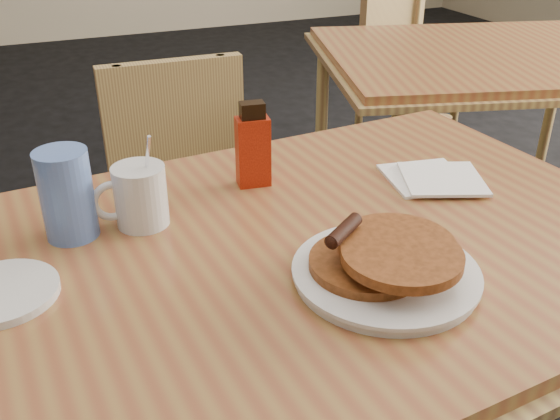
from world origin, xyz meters
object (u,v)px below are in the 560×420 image
object	(u,v)px
coffee_mug	(139,195)
chair_main_far	(188,193)
chair_neighbor_far	(399,70)
pancake_plate	(386,265)
blue_tumbler	(67,195)
syrup_bottle	(253,147)
neighbor_table	(520,61)
main_table	(294,265)

from	to	relation	value
coffee_mug	chair_main_far	bearing A→B (deg)	80.91
chair_neighbor_far	pancake_plate	world-z (taller)	pancake_plate
coffee_mug	blue_tumbler	bearing A→B (deg)	-171.38
chair_neighbor_far	syrup_bottle	distance (m)	1.83
chair_main_far	neighbor_table	bearing A→B (deg)	6.56
neighbor_table	pancake_plate	xyz separation A→B (m)	(-1.12, -0.97, 0.06)
neighbor_table	syrup_bottle	size ratio (longest dim) A/B	9.58
chair_neighbor_far	pancake_plate	bearing A→B (deg)	-138.97
main_table	syrup_bottle	world-z (taller)	syrup_bottle
main_table	syrup_bottle	size ratio (longest dim) A/B	8.20
neighbor_table	syrup_bottle	xyz separation A→B (m)	(-1.18, -0.61, 0.11)
coffee_mug	syrup_bottle	size ratio (longest dim) A/B	1.01
chair_main_far	chair_neighbor_far	size ratio (longest dim) A/B	1.02
coffee_mug	chair_neighbor_far	bearing A→B (deg)	56.70
pancake_plate	blue_tumbler	bearing A→B (deg)	142.52
chair_neighbor_far	coffee_mug	distance (m)	2.03
neighbor_table	coffee_mug	bearing A→B (deg)	-154.33
main_table	chair_neighbor_far	world-z (taller)	chair_neighbor_far
neighbor_table	coffee_mug	size ratio (longest dim) A/B	9.45
neighbor_table	coffee_mug	distance (m)	1.56
main_table	chair_main_far	world-z (taller)	chair_main_far
blue_tumbler	chair_main_far	bearing A→B (deg)	59.79
chair_main_far	pancake_plate	xyz separation A→B (m)	(0.07, -0.86, 0.27)
pancake_plate	blue_tumbler	size ratio (longest dim) A/B	1.84
chair_neighbor_far	syrup_bottle	world-z (taller)	syrup_bottle
main_table	neighbor_table	world-z (taller)	same
blue_tumbler	syrup_bottle	bearing A→B (deg)	10.73
neighbor_table	syrup_bottle	world-z (taller)	syrup_bottle
main_table	neighbor_table	size ratio (longest dim) A/B	0.86
chair_main_far	chair_neighbor_far	xyz separation A→B (m)	(1.20, 0.84, -0.01)
neighbor_table	pancake_plate	distance (m)	1.48
neighbor_table	main_table	bearing A→B (deg)	-145.32
main_table	chair_neighbor_far	xyz separation A→B (m)	(1.21, 1.56, -0.22)
main_table	blue_tumbler	size ratio (longest dim) A/B	8.96
pancake_plate	syrup_bottle	xyz separation A→B (m)	(-0.06, 0.36, 0.05)
main_table	blue_tumbler	bearing A→B (deg)	153.18
coffee_mug	blue_tumbler	xyz separation A→B (m)	(-0.11, 0.01, 0.02)
main_table	neighbor_table	distance (m)	1.46
neighbor_table	blue_tumbler	size ratio (longest dim) A/B	10.47
coffee_mug	blue_tumbler	distance (m)	0.11
main_table	syrup_bottle	distance (m)	0.25
chair_neighbor_far	coffee_mug	size ratio (longest dim) A/B	5.15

